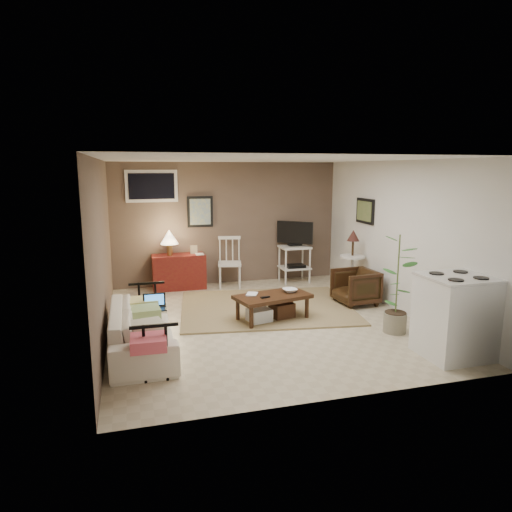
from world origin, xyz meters
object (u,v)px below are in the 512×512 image
object	(u,v)px
potted_plant	(397,280)
coffee_table	(272,305)
spindle_chair	(230,264)
tv_stand	(295,250)
red_console	(178,268)
stove	(455,316)
sofa	(141,321)
armchair	(356,285)
side_table	(352,255)

from	to	relation	value
potted_plant	coffee_table	bearing A→B (deg)	147.85
spindle_chair	tv_stand	xyz separation A→B (m)	(1.35, 0.01, 0.20)
coffee_table	red_console	world-z (taller)	red_console
red_console	potted_plant	world-z (taller)	potted_plant
stove	sofa	bearing A→B (deg)	161.74
sofa	potted_plant	distance (m)	3.48
potted_plant	stove	world-z (taller)	potted_plant
sofa	spindle_chair	size ratio (longest dim) A/B	1.99
potted_plant	stove	distance (m)	0.98
tv_stand	armchair	world-z (taller)	tv_stand
spindle_chair	red_console	bearing A→B (deg)	173.30
sofa	armchair	distance (m)	3.72
spindle_chair	stove	bearing A→B (deg)	-64.55
red_console	spindle_chair	size ratio (longest dim) A/B	1.18
armchair	coffee_table	bearing A→B (deg)	-79.22
side_table	stove	world-z (taller)	side_table
sofa	spindle_chair	world-z (taller)	spindle_chair
armchair	stove	xyz separation A→B (m)	(0.12, -2.30, 0.18)
spindle_chair	sofa	bearing A→B (deg)	-121.88
tv_stand	armchair	bearing A→B (deg)	-75.38
coffee_table	spindle_chair	xyz separation A→B (m)	(-0.18, 2.16, 0.22)
red_console	spindle_chair	bearing A→B (deg)	-6.70
red_console	potted_plant	bearing A→B (deg)	-50.30
tv_stand	side_table	world-z (taller)	tv_stand
tv_stand	armchair	distance (m)	1.83
spindle_chair	stove	xyz separation A→B (m)	(1.92, -4.03, 0.05)
spindle_chair	tv_stand	distance (m)	1.36
side_table	spindle_chair	bearing A→B (deg)	150.80
spindle_chair	tv_stand	world-z (taller)	tv_stand
coffee_table	potted_plant	xyz separation A→B (m)	(1.51, -0.95, 0.52)
spindle_chair	potted_plant	size ratio (longest dim) A/B	0.69
red_console	tv_stand	world-z (taller)	tv_stand
red_console	sofa	bearing A→B (deg)	-104.68
stove	spindle_chair	bearing A→B (deg)	115.45
side_table	tv_stand	bearing A→B (deg)	120.78
armchair	stove	bearing A→B (deg)	-1.33
armchair	potted_plant	world-z (taller)	potted_plant
sofa	spindle_chair	xyz separation A→B (m)	(1.75, 2.82, 0.08)
tv_stand	armchair	size ratio (longest dim) A/B	1.88
tv_stand	side_table	size ratio (longest dim) A/B	1.04
sofa	side_table	size ratio (longest dim) A/B	1.62
sofa	side_table	xyz separation A→B (m)	(3.79, 1.68, 0.36)
sofa	stove	xyz separation A→B (m)	(3.67, -1.21, 0.13)
tv_stand	potted_plant	xyz separation A→B (m)	(0.35, -3.13, 0.10)
coffee_table	tv_stand	world-z (taller)	tv_stand
sofa	armchair	xyz separation A→B (m)	(3.56, 1.09, -0.05)
red_console	potted_plant	size ratio (longest dim) A/B	0.81
spindle_chair	tv_stand	size ratio (longest dim) A/B	0.79
coffee_table	armchair	xyz separation A→B (m)	(1.62, 0.43, 0.09)
spindle_chair	potted_plant	xyz separation A→B (m)	(1.69, -3.11, 0.30)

